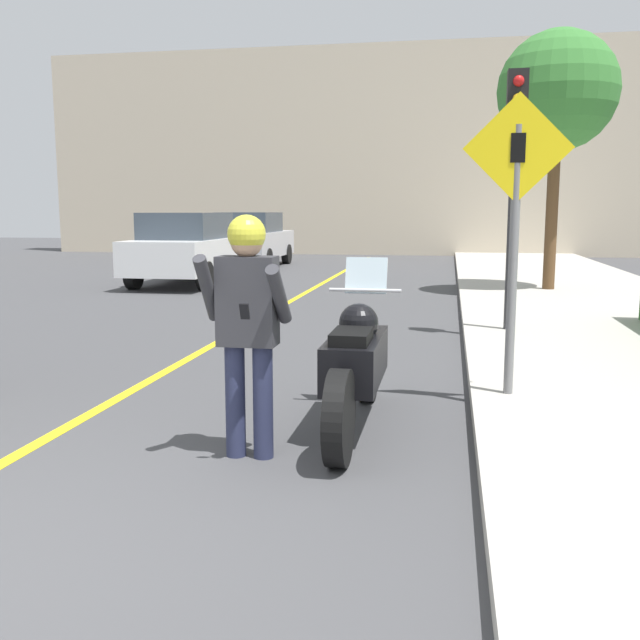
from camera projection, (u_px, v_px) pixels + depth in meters
name	position (u px, v px, depth m)	size (l,w,h in m)	color
road_center_line	(215.00, 344.00, 9.29)	(0.12, 36.00, 0.01)	yellow
building_backdrop	(391.00, 152.00, 28.03)	(28.00, 1.20, 8.05)	beige
motorcycle	(356.00, 364.00, 5.62)	(0.62, 2.38, 1.32)	black
person_biker	(247.00, 312.00, 4.87)	(0.59, 0.47, 1.69)	#282D4C
crossing_sign	(515.00, 216.00, 6.00)	(0.91, 0.08, 2.55)	slate
traffic_light	(515.00, 151.00, 9.26)	(0.26, 0.30, 3.37)	#2D2D30
street_tree	(558.00, 93.00, 14.03)	(2.35, 2.35, 5.10)	brown
parked_car_white	(189.00, 248.00, 16.75)	(1.88, 4.20, 1.68)	black
parked_car_silver	(251.00, 239.00, 22.19)	(1.88, 4.20, 1.68)	black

